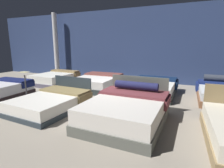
% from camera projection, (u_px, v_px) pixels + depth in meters
% --- Properties ---
extents(ground_plane, '(18.00, 18.00, 0.02)m').
position_uv_depth(ground_plane, '(108.00, 101.00, 5.75)').
color(ground_plane, gray).
extents(showroom_back_wall, '(18.00, 0.06, 3.50)m').
position_uv_depth(showroom_back_wall, '(139.00, 46.00, 8.64)').
color(showroom_back_wall, navy).
rests_on(showroom_back_wall, ground_plane).
extents(bed_1, '(1.61, 2.07, 0.78)m').
position_uv_depth(bed_1, '(52.00, 102.00, 4.97)').
color(bed_1, '#28323A').
rests_on(bed_1, ground_plane).
extents(bed_2, '(1.73, 2.12, 0.93)m').
position_uv_depth(bed_2, '(126.00, 110.00, 4.09)').
color(bed_2, '#575952').
rests_on(bed_2, ground_plane).
extents(bed_4, '(1.58, 1.96, 0.55)m').
position_uv_depth(bed_4, '(56.00, 79.00, 8.32)').
color(bed_4, '#524D5F').
rests_on(bed_4, ground_plane).
extents(bed_5, '(1.66, 2.10, 0.55)m').
position_uv_depth(bed_5, '(97.00, 82.00, 7.44)').
color(bed_5, '#2E3434').
rests_on(bed_5, ground_plane).
extents(bed_6, '(1.60, 2.11, 0.53)m').
position_uv_depth(bed_6, '(153.00, 88.00, 6.52)').
color(bed_6, '#2E342F').
rests_on(bed_6, ground_plane).
extents(price_sign, '(0.28, 0.24, 0.96)m').
position_uv_depth(price_sign, '(26.00, 91.00, 5.56)').
color(price_sign, '#3F3F44').
rests_on(price_sign, ground_plane).
extents(support_pillar, '(0.26, 0.26, 3.50)m').
position_uv_depth(support_pillar, '(56.00, 46.00, 10.07)').
color(support_pillar, silver).
rests_on(support_pillar, ground_plane).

